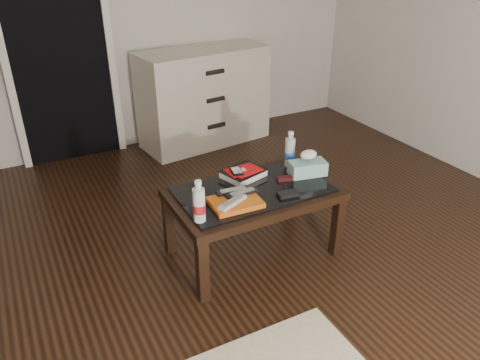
{
  "coord_description": "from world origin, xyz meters",
  "views": [
    {
      "loc": [
        -0.92,
        -1.71,
        1.82
      ],
      "look_at": [
        0.21,
        0.41,
        0.55
      ],
      "focal_mm": 35.0,
      "sensor_mm": 36.0,
      "label": 1
    }
  ],
  "objects_px": {
    "coffee_table": "(253,198)",
    "water_bottle_left": "(199,201)",
    "textbook": "(243,173)",
    "water_bottle_right": "(290,149)",
    "tissue_box": "(307,168)",
    "dresser": "(204,97)"
  },
  "relations": [
    {
      "from": "textbook",
      "to": "water_bottle_right",
      "type": "height_order",
      "value": "water_bottle_right"
    },
    {
      "from": "tissue_box",
      "to": "coffee_table",
      "type": "bearing_deg",
      "value": -167.11
    },
    {
      "from": "coffee_table",
      "to": "water_bottle_left",
      "type": "height_order",
      "value": "water_bottle_left"
    },
    {
      "from": "coffee_table",
      "to": "water_bottle_left",
      "type": "bearing_deg",
      "value": -158.54
    },
    {
      "from": "water_bottle_left",
      "to": "tissue_box",
      "type": "height_order",
      "value": "water_bottle_left"
    },
    {
      "from": "coffee_table",
      "to": "water_bottle_right",
      "type": "bearing_deg",
      "value": 25.01
    },
    {
      "from": "dresser",
      "to": "water_bottle_left",
      "type": "relative_size",
      "value": 5.26
    },
    {
      "from": "coffee_table",
      "to": "dresser",
      "type": "distance_m",
      "value": 1.88
    },
    {
      "from": "dresser",
      "to": "water_bottle_right",
      "type": "distance_m",
      "value": 1.65
    },
    {
      "from": "dresser",
      "to": "textbook",
      "type": "height_order",
      "value": "dresser"
    },
    {
      "from": "water_bottle_right",
      "to": "textbook",
      "type": "bearing_deg",
      "value": -179.8
    },
    {
      "from": "textbook",
      "to": "tissue_box",
      "type": "distance_m",
      "value": 0.41
    },
    {
      "from": "dresser",
      "to": "textbook",
      "type": "distance_m",
      "value": 1.71
    },
    {
      "from": "coffee_table",
      "to": "textbook",
      "type": "relative_size",
      "value": 4.0
    },
    {
      "from": "water_bottle_left",
      "to": "water_bottle_right",
      "type": "distance_m",
      "value": 0.86
    },
    {
      "from": "textbook",
      "to": "tissue_box",
      "type": "relative_size",
      "value": 1.09
    },
    {
      "from": "coffee_table",
      "to": "water_bottle_right",
      "type": "height_order",
      "value": "water_bottle_right"
    },
    {
      "from": "water_bottle_right",
      "to": "tissue_box",
      "type": "bearing_deg",
      "value": -80.8
    },
    {
      "from": "coffee_table",
      "to": "water_bottle_right",
      "type": "relative_size",
      "value": 4.2
    },
    {
      "from": "tissue_box",
      "to": "dresser",
      "type": "bearing_deg",
      "value": 99.03
    },
    {
      "from": "dresser",
      "to": "coffee_table",
      "type": "bearing_deg",
      "value": -111.98
    },
    {
      "from": "textbook",
      "to": "tissue_box",
      "type": "bearing_deg",
      "value": -39.77
    }
  ]
}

